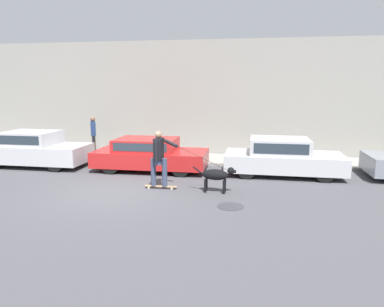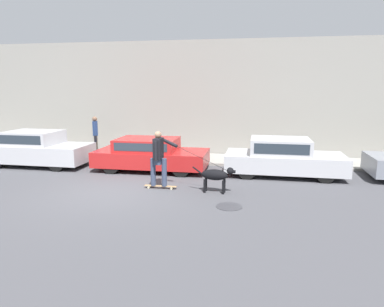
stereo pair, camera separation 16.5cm
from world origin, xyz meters
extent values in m
plane|color=#47474C|center=(0.00, 0.00, 0.00)|extent=(36.00, 36.00, 0.00)
cube|color=gray|center=(0.00, 6.10, 2.53)|extent=(32.00, 0.30, 5.06)
cube|color=gray|center=(0.00, 4.87, 0.05)|extent=(30.00, 2.12, 0.10)
cylinder|color=black|center=(-3.02, 3.49, 0.31)|extent=(0.62, 0.21, 0.62)
cylinder|color=black|center=(-3.05, 1.99, 0.31)|extent=(0.62, 0.21, 0.62)
cylinder|color=black|center=(-5.54, 3.54, 0.31)|extent=(0.62, 0.21, 0.62)
cube|color=#BCBCC1|center=(-4.30, 2.76, 0.52)|extent=(4.09, 1.82, 0.66)
cube|color=#BCBCC1|center=(-4.46, 2.77, 1.10)|extent=(1.98, 1.61, 0.51)
cube|color=#28333D|center=(-4.47, 1.98, 1.12)|extent=(1.72, 0.05, 0.33)
cylinder|color=black|center=(1.59, 3.55, 0.31)|extent=(0.63, 0.20, 0.63)
cylinder|color=black|center=(1.58, 1.96, 0.31)|extent=(0.63, 0.20, 0.63)
cylinder|color=black|center=(-0.94, 3.56, 0.31)|extent=(0.63, 0.20, 0.63)
cylinder|color=black|center=(-0.95, 1.98, 0.31)|extent=(0.63, 0.20, 0.63)
cube|color=#B21E1E|center=(0.32, 2.76, 0.46)|extent=(4.10, 1.85, 0.55)
cube|color=#B21E1E|center=(0.16, 2.77, 0.96)|extent=(2.19, 1.65, 0.44)
cube|color=#28333D|center=(0.15, 1.94, 0.98)|extent=(1.91, 0.03, 0.28)
cylinder|color=black|center=(6.33, 3.49, 0.30)|extent=(0.61, 0.21, 0.61)
cylinder|color=black|center=(6.29, 1.98, 0.30)|extent=(0.61, 0.21, 0.61)
cylinder|color=black|center=(3.84, 3.55, 0.30)|extent=(0.61, 0.21, 0.61)
cylinder|color=black|center=(3.81, 2.03, 0.30)|extent=(0.61, 0.21, 0.61)
cube|color=#BCBCC1|center=(5.07, 2.76, 0.47)|extent=(4.05, 1.85, 0.58)
cube|color=#BCBCC1|center=(4.91, 2.77, 1.03)|extent=(2.02, 1.63, 0.53)
cube|color=#28333D|center=(4.89, 1.97, 1.05)|extent=(1.75, 0.05, 0.34)
cylinder|color=black|center=(3.18, 0.40, 0.20)|extent=(0.07, 0.07, 0.40)
cylinder|color=black|center=(3.17, 0.22, 0.20)|extent=(0.07, 0.07, 0.40)
cylinder|color=black|center=(2.64, 0.45, 0.20)|extent=(0.07, 0.07, 0.40)
cylinder|color=black|center=(2.62, 0.28, 0.20)|extent=(0.07, 0.07, 0.40)
ellipsoid|color=black|center=(2.90, 0.34, 0.53)|extent=(0.81, 0.39, 0.32)
sphere|color=black|center=(3.35, 0.29, 0.67)|extent=(0.20, 0.20, 0.20)
cylinder|color=black|center=(3.44, 0.28, 0.66)|extent=(0.12, 0.10, 0.09)
cylinder|color=black|center=(2.39, 0.39, 0.63)|extent=(0.31, 0.07, 0.24)
cylinder|color=beige|center=(1.61, 0.55, 0.04)|extent=(0.07, 0.03, 0.07)
cylinder|color=beige|center=(1.61, 0.40, 0.04)|extent=(0.07, 0.03, 0.07)
cylinder|color=beige|center=(0.90, 0.55, 0.04)|extent=(0.07, 0.03, 0.07)
cylinder|color=beige|center=(0.90, 0.40, 0.04)|extent=(0.07, 0.03, 0.07)
cube|color=#A88456|center=(1.25, 0.47, 0.08)|extent=(0.98, 0.12, 0.02)
cylinder|color=#38425B|center=(1.38, 0.47, 0.50)|extent=(0.16, 0.16, 0.84)
cylinder|color=#38425B|center=(1.03, 0.47, 0.50)|extent=(0.16, 0.16, 0.84)
cube|color=#38425B|center=(1.20, 0.47, 0.84)|extent=(0.19, 0.35, 0.17)
cube|color=black|center=(1.20, 0.47, 1.23)|extent=(0.22, 0.45, 0.61)
sphere|color=#997056|center=(1.20, 0.47, 1.64)|extent=(0.20, 0.20, 0.20)
cylinder|color=black|center=(1.20, 0.20, 1.20)|extent=(0.10, 0.10, 0.58)
cylinder|color=black|center=(1.47, 0.69, 1.38)|extent=(0.59, 0.21, 0.30)
cylinder|color=black|center=(2.54, 0.46, 0.96)|extent=(1.62, 0.35, 0.65)
cylinder|color=brown|center=(-2.82, 4.77, 0.53)|extent=(0.15, 0.15, 0.85)
cylinder|color=brown|center=(-2.89, 4.92, 0.53)|extent=(0.15, 0.15, 0.85)
cube|color=navy|center=(-2.85, 4.85, 1.26)|extent=(0.36, 0.46, 0.62)
cylinder|color=navy|center=(-2.75, 4.61, 1.28)|extent=(0.09, 0.09, 0.59)
cylinder|color=navy|center=(-2.96, 5.08, 1.28)|extent=(0.09, 0.09, 0.59)
sphere|color=brown|center=(-2.85, 4.85, 1.68)|extent=(0.22, 0.22, 0.22)
cube|color=black|center=(-2.75, 4.61, 0.84)|extent=(0.19, 0.27, 0.29)
cylinder|color=#38383D|center=(3.40, -0.82, 0.01)|extent=(0.67, 0.67, 0.01)
camera|label=1|loc=(3.71, -9.21, 2.95)|focal=32.00mm
camera|label=2|loc=(3.87, -9.19, 2.95)|focal=32.00mm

